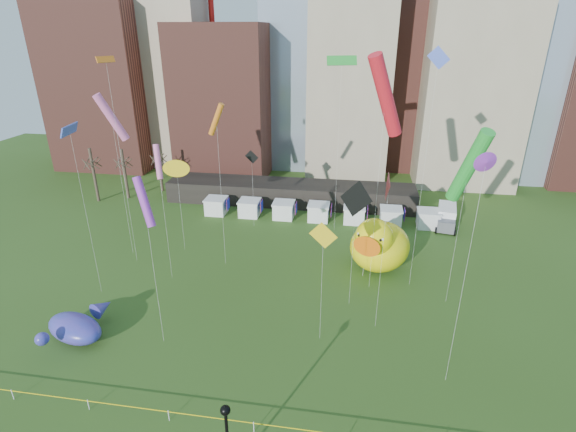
% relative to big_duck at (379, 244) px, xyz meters
% --- Properties ---
extents(ground, '(160.00, 160.00, 0.00)m').
position_rel_big_duck_xyz_m(ground, '(-8.76, -23.22, -3.13)').
color(ground, '#2E4B17').
rests_on(ground, ground).
extents(skyline, '(101.00, 23.00, 68.00)m').
position_rel_big_duck_xyz_m(skyline, '(-6.51, 37.84, 18.31)').
color(skyline, brown).
rests_on(skyline, ground).
extents(pavilion, '(38.00, 6.00, 3.20)m').
position_rel_big_duck_xyz_m(pavilion, '(-12.76, 18.78, -1.53)').
color(pavilion, black).
rests_on(pavilion, ground).
extents(vendor_tents, '(33.24, 2.80, 2.40)m').
position_rel_big_duck_xyz_m(vendor_tents, '(-7.75, 12.78, -2.03)').
color(vendor_tents, white).
rests_on(vendor_tents, ground).
extents(bare_trees, '(8.44, 6.44, 8.50)m').
position_rel_big_duck_xyz_m(bare_trees, '(-38.93, 17.32, 0.88)').
color(bare_trees, '#382B21').
rests_on(bare_trees, ground).
extents(caution_tape, '(50.00, 0.06, 0.90)m').
position_rel_big_duck_xyz_m(caution_tape, '(-8.76, -23.22, -2.45)').
color(caution_tape, white).
rests_on(caution_tape, ground).
extents(big_duck, '(8.71, 9.75, 6.82)m').
position_rel_big_duck_xyz_m(big_duck, '(0.00, 0.00, 0.00)').
color(big_duck, '#FBEA0C').
rests_on(big_duck, ground).
extents(small_duck, '(3.47, 4.13, 2.96)m').
position_rel_big_duck_xyz_m(small_duck, '(-0.43, 3.37, -1.77)').
color(small_duck, white).
rests_on(small_duck, ground).
extents(seahorse_green, '(1.62, 1.86, 6.30)m').
position_rel_big_duck_xyz_m(seahorse_green, '(-1.52, -1.76, 1.54)').
color(seahorse_green, silver).
rests_on(seahorse_green, ground).
extents(seahorse_purple, '(1.36, 1.66, 5.70)m').
position_rel_big_duck_xyz_m(seahorse_purple, '(-0.35, -0.42, 1.01)').
color(seahorse_purple, silver).
rests_on(seahorse_purple, ground).
extents(whale_inflatable, '(6.36, 7.18, 2.51)m').
position_rel_big_duck_xyz_m(whale_inflatable, '(-26.20, -16.06, -1.98)').
color(whale_inflatable, '#583EAB').
rests_on(whale_inflatable, ground).
extents(box_truck, '(3.35, 6.52, 2.64)m').
position_rel_big_duck_xyz_m(box_truck, '(9.74, 13.59, -1.77)').
color(box_truck, white).
rests_on(box_truck, ground).
extents(kite_0, '(4.12, 3.87, 23.26)m').
position_rel_big_duck_xyz_m(kite_0, '(-0.88, -3.89, 16.40)').
color(kite_0, silver).
rests_on(kite_0, ground).
extents(kite_1, '(3.04, 2.55, 18.89)m').
position_rel_big_duck_xyz_m(kite_1, '(-29.17, -0.46, 13.10)').
color(kite_1, silver).
rests_on(kite_1, ground).
extents(kite_2, '(2.85, 2.22, 12.86)m').
position_rel_big_duck_xyz_m(kite_2, '(-2.86, -7.20, 7.85)').
color(kite_2, silver).
rests_on(kite_2, ground).
extents(kite_3, '(2.94, 4.42, 17.58)m').
position_rel_big_duck_xyz_m(kite_3, '(6.66, -5.33, 10.79)').
color(kite_3, silver).
rests_on(kite_3, ground).
extents(kite_4, '(2.06, 0.60, 11.40)m').
position_rel_big_duck_xyz_m(kite_4, '(-23.19, 1.26, 7.23)').
color(kite_4, silver).
rests_on(kite_4, ground).
extents(kite_5, '(1.91, 0.44, 23.65)m').
position_rel_big_duck_xyz_m(kite_5, '(3.37, -2.65, 18.48)').
color(kite_5, silver).
rests_on(kite_5, ground).
extents(kite_6, '(1.15, 1.85, 22.53)m').
position_rel_big_duck_xyz_m(kite_6, '(-27.74, -2.25, 18.65)').
color(kite_6, silver).
rests_on(kite_6, ground).
extents(kite_7, '(1.15, 0.77, 18.00)m').
position_rel_big_duck_xyz_m(kite_7, '(4.80, -16.27, 14.09)').
color(kite_7, silver).
rests_on(kite_7, ground).
extents(kite_8, '(0.54, 2.18, 14.57)m').
position_rel_big_duck_xyz_m(kite_8, '(-0.40, -10.42, 10.34)').
color(kite_8, silver).
rests_on(kite_8, ground).
extents(kite_9, '(1.42, 2.00, 14.71)m').
position_rel_big_duck_xyz_m(kite_9, '(-22.09, -5.31, 9.89)').
color(kite_9, silver).
rests_on(kite_9, ground).
extents(kite_10, '(1.77, 0.19, 10.72)m').
position_rel_big_duck_xyz_m(kite_10, '(-16.31, 9.23, 6.44)').
color(kite_10, silver).
rests_on(kite_10, ground).
extents(kite_11, '(3.53, 1.56, 22.15)m').
position_rel_big_duck_xyz_m(kite_11, '(-5.35, 9.84, 18.35)').
color(kite_11, silver).
rests_on(kite_11, ground).
extents(kite_12, '(2.27, 0.28, 11.14)m').
position_rel_big_duck_xyz_m(kite_12, '(-5.26, -12.89, 6.71)').
color(kite_12, silver).
rests_on(kite_12, ground).
extents(kite_13, '(0.92, 2.98, 17.24)m').
position_rel_big_duck_xyz_m(kite_13, '(-28.18, -9.10, 13.54)').
color(kite_13, silver).
rests_on(kite_13, ground).
extents(kite_14, '(2.07, 1.03, 18.25)m').
position_rel_big_duck_xyz_m(kite_14, '(-17.25, -1.27, 13.40)').
color(kite_14, silver).
rests_on(kite_14, ground).
extents(kite_15, '(2.14, 1.92, 14.88)m').
position_rel_big_duck_xyz_m(kite_15, '(-18.61, -15.42, 9.84)').
color(kite_15, silver).
rests_on(kite_15, ground).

